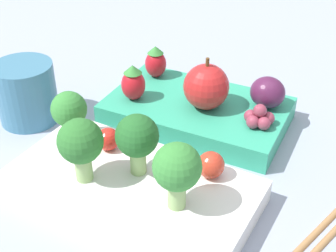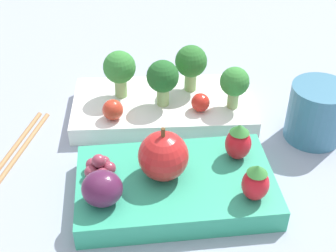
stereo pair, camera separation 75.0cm
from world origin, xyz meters
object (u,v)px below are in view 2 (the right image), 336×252
Objects in this scene: broccoli_floret_0 at (119,69)px; broccoli_floret_2 at (160,78)px; bento_box_savoury at (163,107)px; cherry_tomato_1 at (200,102)px; broccoli_floret_3 at (190,63)px; cherry_tomato_0 at (112,110)px; strawberry_0 at (255,182)px; plum at (101,189)px; broccoli_floret_1 at (234,83)px; chopsticks_pair at (1,169)px; strawberry_1 at (237,142)px; grape_cluster at (98,167)px; bento_box_fruit at (174,186)px; apple at (161,156)px; drinking_cup at (316,113)px.

broccoli_floret_0 is 1.03× the size of broccoli_floret_2.
bento_box_savoury is 10.19× the size of cherry_tomato_1.
broccoli_floret_3 is 2.47× the size of cherry_tomato_0.
strawberry_0 is 1.04× the size of plum.
broccoli_floret_1 is 0.25× the size of chopsticks_pair.
broccoli_floret_2 is 0.13m from strawberry_1.
broccoli_floret_2 reaches higher than cherry_tomato_1.
broccoli_floret_2 is 1.84× the size of grape_cluster.
broccoli_floret_1 reaches higher than bento_box_fruit.
broccoli_floret_3 reaches higher than plum.
apple reaches higher than plum.
broccoli_floret_0 reaches higher than broccoli_floret_2.
cherry_tomato_0 is at bearing 124.17° from bento_box_fruit.
apple reaches higher than bento_box_fruit.
drinking_cup is at bearing -9.77° from cherry_tomato_1.
broccoli_floret_0 is 1.53× the size of strawberry_0.
apple is 1.47× the size of strawberry_0.
broccoli_floret_3 is 1.90× the size of grape_cluster.
bento_box_savoury reaches higher than chopsticks_pair.
strawberry_1 is (0.03, -0.09, 0.01)m from cherry_tomato_1.
cherry_tomato_1 is (0.09, -0.03, -0.03)m from broccoli_floret_0.
strawberry_1 reaches higher than bento_box_savoury.
broccoli_floret_0 is at bearing -171.27° from broccoli_floret_3.
broccoli_floret_0 is 0.05m from broccoli_floret_2.
cherry_tomato_0 is at bearing -171.13° from broccoli_floret_1.
broccoli_floret_2 is at bearing -21.72° from broccoli_floret_0.
bento_box_fruit is (0.01, -0.14, 0.00)m from bento_box_savoury.
plum is 0.14m from chopsticks_pair.
strawberry_1 is 0.14m from grape_cluster.
broccoli_floret_2 reaches higher than drinking_cup.
strawberry_1 is (0.08, 0.03, -0.00)m from apple.
plum is 0.18× the size of chopsticks_pair.
cherry_tomato_0 is 0.42× the size of apple.
drinking_cup is 0.32× the size of chopsticks_pair.
strawberry_1 is at bearing -28.37° from cherry_tomato_0.
cherry_tomato_1 is at bearing 110.09° from strawberry_1.
broccoli_floret_0 reaches higher than cherry_tomato_1.
broccoli_floret_2 reaches higher than broccoli_floret_1.
cherry_tomato_0 is (-0.07, 0.10, 0.02)m from bento_box_fruit.
bento_box_savoury is at bearing 165.33° from drinking_cup.
cherry_tomato_0 is 0.59× the size of strawberry_1.
broccoli_floret_3 is at bearing 82.08° from bento_box_fruit.
strawberry_1 is 0.61× the size of drinking_cup.
plum is (-0.00, -0.18, -0.02)m from broccoli_floret_0.
strawberry_1 is 1.09× the size of plum.
cherry_tomato_1 is 0.15m from grape_cluster.
broccoli_floret_3 reaches higher than strawberry_1.
strawberry_1 reaches higher than chopsticks_pair.
plum is at bearing -79.37° from grape_cluster.
drinking_cup is (0.24, 0.09, 0.00)m from grape_cluster.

